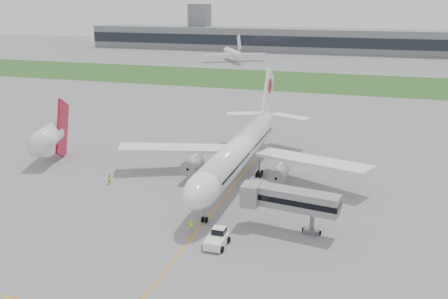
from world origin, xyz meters
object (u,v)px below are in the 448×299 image
(pushback_tug, at_px, (217,238))
(jet_bridge, at_px, (287,199))
(airliner, at_px, (240,149))
(ground_crew_near, at_px, (191,225))
(neighbor_aircraft, at_px, (48,138))

(pushback_tug, xyz_separation_m, jet_bridge, (8.11, 7.34, 3.79))
(airliner, xyz_separation_m, jet_bridge, (12.12, -18.75, -0.85))
(pushback_tug, distance_m, ground_crew_near, 5.90)
(pushback_tug, xyz_separation_m, neighbor_aircraft, (-43.76, 23.96, 4.14))
(ground_crew_near, distance_m, neighbor_aircraft, 44.21)
(jet_bridge, distance_m, neighbor_aircraft, 54.47)
(pushback_tug, height_order, jet_bridge, jet_bridge)
(ground_crew_near, bearing_deg, pushback_tug, 126.05)
(airliner, relative_size, pushback_tug, 12.36)
(neighbor_aircraft, bearing_deg, ground_crew_near, -45.59)
(ground_crew_near, height_order, neighbor_aircraft, neighbor_aircraft)
(airliner, bearing_deg, neighbor_aircraft, -176.93)
(pushback_tug, relative_size, neighbor_aircraft, 0.27)
(ground_crew_near, relative_size, neighbor_aircraft, 0.10)
(jet_bridge, bearing_deg, ground_crew_near, -153.57)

